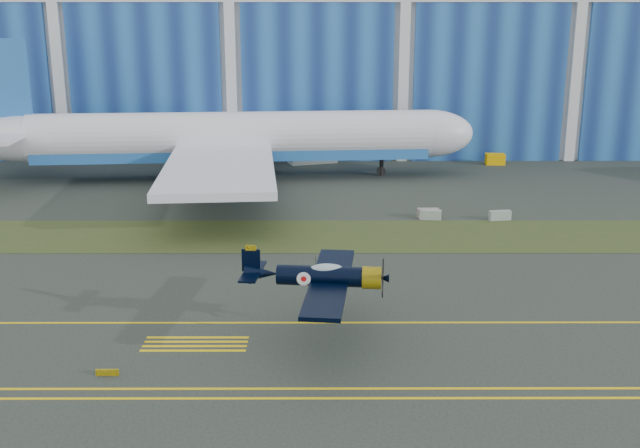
{
  "coord_description": "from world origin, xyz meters",
  "views": [
    {
      "loc": [
        -10.91,
        -47.78,
        18.16
      ],
      "look_at": [
        -10.79,
        1.65,
        4.48
      ],
      "focal_mm": 42.0,
      "sensor_mm": 36.0,
      "label": 1
    }
  ],
  "objects_px": {
    "tug": "(495,159)",
    "shipping_container": "(313,153)",
    "jetliner": "(231,83)",
    "warbird": "(320,276)"
  },
  "relations": [
    {
      "from": "tug",
      "to": "shipping_container",
      "type": "bearing_deg",
      "value": 179.42
    },
    {
      "from": "tug",
      "to": "jetliner",
      "type": "bearing_deg",
      "value": -163.38
    },
    {
      "from": "shipping_container",
      "to": "tug",
      "type": "height_order",
      "value": "shipping_container"
    },
    {
      "from": "shipping_container",
      "to": "tug",
      "type": "xyz_separation_m",
      "value": [
        23.37,
        -1.1,
        -0.62
      ]
    },
    {
      "from": "jetliner",
      "to": "warbird",
      "type": "bearing_deg",
      "value": -82.42
    },
    {
      "from": "warbird",
      "to": "jetliner",
      "type": "bearing_deg",
      "value": 108.45
    },
    {
      "from": "warbird",
      "to": "shipping_container",
      "type": "xyz_separation_m",
      "value": [
        -0.86,
        54.93,
        -2.57
      ]
    },
    {
      "from": "warbird",
      "to": "shipping_container",
      "type": "distance_m",
      "value": 55.0
    },
    {
      "from": "jetliner",
      "to": "shipping_container",
      "type": "height_order",
      "value": "jetliner"
    },
    {
      "from": "jetliner",
      "to": "shipping_container",
      "type": "relative_size",
      "value": 11.13
    }
  ]
}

